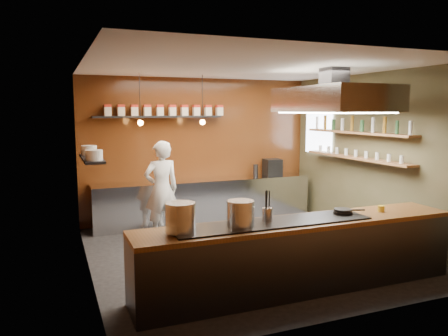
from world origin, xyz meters
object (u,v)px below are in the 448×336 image
stockpot_large (180,217)px  stockpot_small (240,213)px  chef (161,189)px  espresso_machine (272,167)px  extractor_hood (333,99)px

stockpot_large → stockpot_small: size_ratio=1.05×
stockpot_large → stockpot_small: stockpot_large is taller
stockpot_large → chef: size_ratio=0.20×
espresso_machine → chef: 2.83m
stockpot_small → espresso_machine: espresso_machine is taller
extractor_hood → chef: extractor_hood is taller
stockpot_large → espresso_machine: bearing=49.9°
extractor_hood → stockpot_large: 3.43m
extractor_hood → chef: bearing=142.9°
stockpot_large → espresso_machine: stockpot_large is taller
extractor_hood → chef: 3.41m
stockpot_small → chef: 3.05m
chef → espresso_machine: bearing=-169.4°
extractor_hood → stockpot_large: (-2.90, -1.20, -1.40)m
espresso_machine → stockpot_small: bearing=-119.5°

